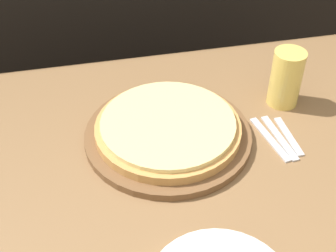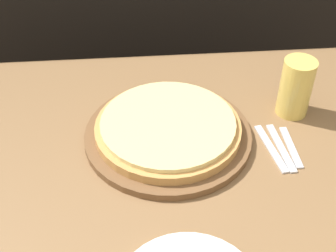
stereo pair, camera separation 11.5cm
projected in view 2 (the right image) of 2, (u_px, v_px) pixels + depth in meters
pizza_on_board at (168, 130)px, 1.16m from camera, size 0.42×0.42×0.06m
beer_glass at (296, 85)px, 1.20m from camera, size 0.08×0.08×0.16m
fork at (271, 148)px, 1.14m from camera, size 0.05×0.17×0.00m
dinner_knife at (281, 148)px, 1.14m from camera, size 0.03×0.17×0.00m
spoon at (291, 147)px, 1.15m from camera, size 0.02×0.15×0.00m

